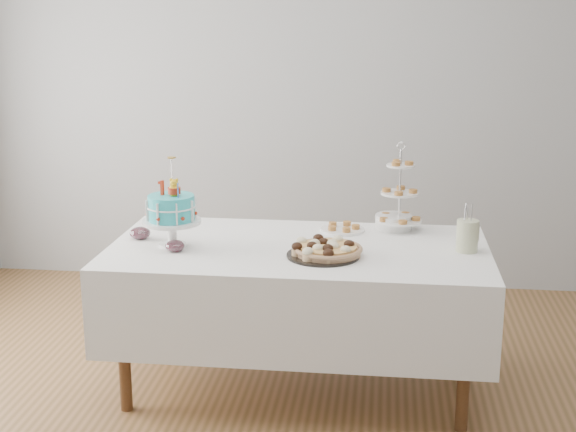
# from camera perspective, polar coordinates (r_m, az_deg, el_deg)

# --- Properties ---
(floor) EXTENTS (5.00, 5.00, 0.00)m
(floor) POSITION_cam_1_polar(r_m,az_deg,el_deg) (4.09, 0.24, -13.77)
(floor) COLOR brown
(floor) RESTS_ON ground
(walls) EXTENTS (5.04, 4.04, 2.70)m
(walls) POSITION_cam_1_polar(r_m,az_deg,el_deg) (3.65, 0.26, 5.24)
(walls) COLOR #9FA2A4
(walls) RESTS_ON floor
(table) EXTENTS (1.92, 1.02, 0.77)m
(table) POSITION_cam_1_polar(r_m,az_deg,el_deg) (4.14, 0.74, -5.18)
(table) COLOR white
(table) RESTS_ON floor
(birthday_cake) EXTENTS (0.30, 0.30, 0.46)m
(birthday_cake) POSITION_cam_1_polar(r_m,az_deg,el_deg) (4.08, -8.26, -0.49)
(birthday_cake) COLOR white
(birthday_cake) RESTS_ON table
(cupcake_tray) EXTENTS (0.36, 0.36, 0.08)m
(cupcake_tray) POSITION_cam_1_polar(r_m,az_deg,el_deg) (3.90, 2.51, -2.34)
(cupcake_tray) COLOR black
(cupcake_tray) RESTS_ON table
(pie) EXTENTS (0.34, 0.34, 0.05)m
(pie) POSITION_cam_1_polar(r_m,az_deg,el_deg) (3.91, 2.87, -2.45)
(pie) COLOR tan
(pie) RESTS_ON table
(tiered_stand) EXTENTS (0.25, 0.25, 0.49)m
(tiered_stand) POSITION_cam_1_polar(r_m,az_deg,el_deg) (4.37, 7.94, 1.58)
(tiered_stand) COLOR silver
(tiered_stand) RESTS_ON table
(plate_stack) EXTENTS (0.20, 0.20, 0.08)m
(plate_stack) POSITION_cam_1_polar(r_m,az_deg,el_deg) (4.43, 7.51, -0.42)
(plate_stack) COLOR white
(plate_stack) RESTS_ON table
(pastry_plate) EXTENTS (0.24, 0.24, 0.04)m
(pastry_plate) POSITION_cam_1_polar(r_m,az_deg,el_deg) (4.36, 3.92, -0.86)
(pastry_plate) COLOR white
(pastry_plate) RESTS_ON table
(jam_bowl_a) EXTENTS (0.10, 0.10, 0.06)m
(jam_bowl_a) POSITION_cam_1_polar(r_m,az_deg,el_deg) (4.02, -8.04, -2.13)
(jam_bowl_a) COLOR silver
(jam_bowl_a) RESTS_ON table
(jam_bowl_b) EXTENTS (0.11, 0.11, 0.06)m
(jam_bowl_b) POSITION_cam_1_polar(r_m,az_deg,el_deg) (4.27, -10.48, -1.22)
(jam_bowl_b) COLOR silver
(jam_bowl_b) RESTS_ON table
(utensil_pitcher) EXTENTS (0.11, 0.11, 0.24)m
(utensil_pitcher) POSITION_cam_1_polar(r_m,az_deg,el_deg) (4.07, 12.64, -1.29)
(utensil_pitcher) COLOR white
(utensil_pitcher) RESTS_ON table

